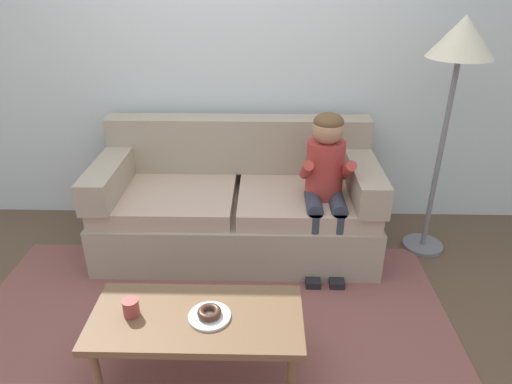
{
  "coord_description": "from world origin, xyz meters",
  "views": [
    {
      "loc": [
        0.33,
        -2.17,
        1.96
      ],
      "look_at": [
        0.27,
        0.45,
        0.65
      ],
      "focal_mm": 31.94,
      "sensor_mm": 36.0,
      "label": 1
    }
  ],
  "objects_px": {
    "person_child": "(326,177)",
    "toy_controller": "(121,317)",
    "couch": "(237,205)",
    "mug": "(131,308)",
    "donut": "(209,312)",
    "floor_lamp": "(459,55)",
    "coffee_table": "(197,322)"
  },
  "relations": [
    {
      "from": "person_child",
      "to": "floor_lamp",
      "type": "distance_m",
      "value": 1.14
    },
    {
      "from": "donut",
      "to": "mug",
      "type": "xyz_separation_m",
      "value": [
        -0.39,
        0.01,
        0.01
      ]
    },
    {
      "from": "person_child",
      "to": "donut",
      "type": "xyz_separation_m",
      "value": [
        -0.68,
        -1.09,
        -0.23
      ]
    },
    {
      "from": "couch",
      "to": "toy_controller",
      "type": "relative_size",
      "value": 8.87
    },
    {
      "from": "floor_lamp",
      "to": "mug",
      "type": "bearing_deg",
      "value": -146.06
    },
    {
      "from": "couch",
      "to": "floor_lamp",
      "type": "bearing_deg",
      "value": -0.74
    },
    {
      "from": "couch",
      "to": "toy_controller",
      "type": "bearing_deg",
      "value": -127.26
    },
    {
      "from": "coffee_table",
      "to": "floor_lamp",
      "type": "xyz_separation_m",
      "value": [
        1.56,
        1.26,
        1.09
      ]
    },
    {
      "from": "person_child",
      "to": "mug",
      "type": "relative_size",
      "value": 12.24
    },
    {
      "from": "toy_controller",
      "to": "floor_lamp",
      "type": "relative_size",
      "value": 0.13
    },
    {
      "from": "couch",
      "to": "person_child",
      "type": "relative_size",
      "value": 1.82
    },
    {
      "from": "person_child",
      "to": "donut",
      "type": "bearing_deg",
      "value": -121.94
    },
    {
      "from": "toy_controller",
      "to": "person_child",
      "type": "bearing_deg",
      "value": 13.33
    },
    {
      "from": "toy_controller",
      "to": "floor_lamp",
      "type": "height_order",
      "value": "floor_lamp"
    },
    {
      "from": "couch",
      "to": "toy_controller",
      "type": "distance_m",
      "value": 1.15
    },
    {
      "from": "coffee_table",
      "to": "floor_lamp",
      "type": "relative_size",
      "value": 0.62
    },
    {
      "from": "person_child",
      "to": "floor_lamp",
      "type": "relative_size",
      "value": 0.65
    },
    {
      "from": "couch",
      "to": "coffee_table",
      "type": "height_order",
      "value": "couch"
    },
    {
      "from": "mug",
      "to": "person_child",
      "type": "bearing_deg",
      "value": 45.33
    },
    {
      "from": "donut",
      "to": "toy_controller",
      "type": "bearing_deg",
      "value": 146.1
    },
    {
      "from": "couch",
      "to": "person_child",
      "type": "distance_m",
      "value": 0.73
    },
    {
      "from": "person_child",
      "to": "toy_controller",
      "type": "relative_size",
      "value": 4.87
    },
    {
      "from": "toy_controller",
      "to": "donut",
      "type": "bearing_deg",
      "value": -48.25
    },
    {
      "from": "person_child",
      "to": "toy_controller",
      "type": "distance_m",
      "value": 1.59
    },
    {
      "from": "couch",
      "to": "mug",
      "type": "bearing_deg",
      "value": -109.19
    },
    {
      "from": "donut",
      "to": "floor_lamp",
      "type": "relative_size",
      "value": 0.07
    },
    {
      "from": "donut",
      "to": "floor_lamp",
      "type": "distance_m",
      "value": 2.21
    },
    {
      "from": "mug",
      "to": "donut",
      "type": "bearing_deg",
      "value": -1.45
    },
    {
      "from": "toy_controller",
      "to": "floor_lamp",
      "type": "bearing_deg",
      "value": 7.97
    },
    {
      "from": "mug",
      "to": "floor_lamp",
      "type": "height_order",
      "value": "floor_lamp"
    },
    {
      "from": "coffee_table",
      "to": "person_child",
      "type": "bearing_deg",
      "value": 55.31
    },
    {
      "from": "couch",
      "to": "mug",
      "type": "xyz_separation_m",
      "value": [
        -0.45,
        -1.28,
        0.11
      ]
    }
  ]
}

